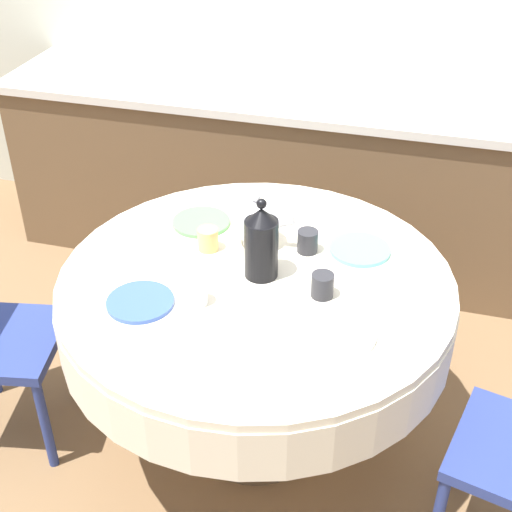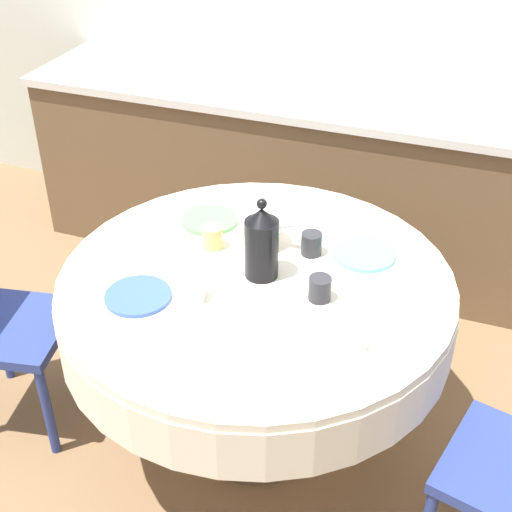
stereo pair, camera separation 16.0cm
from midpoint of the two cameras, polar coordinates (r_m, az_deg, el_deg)
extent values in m
plane|color=brown|center=(2.85, 1.66, -14.50)|extent=(12.00, 12.00, 0.00)
cube|color=brown|center=(3.61, 8.68, 5.41)|extent=(3.20, 0.60, 0.86)
cube|color=beige|center=(3.42, 9.33, 12.03)|extent=(3.24, 0.64, 0.04)
cylinder|color=brown|center=(2.83, 1.67, -14.23)|extent=(0.44, 0.44, 0.04)
cylinder|color=brown|center=(2.63, 1.77, -10.11)|extent=(0.11, 0.11, 0.53)
cylinder|color=silver|center=(2.40, 1.91, -4.02)|extent=(1.31, 1.31, 0.18)
cylinder|color=silver|center=(2.33, 1.96, -1.98)|extent=(1.30, 1.30, 0.03)
cylinder|color=navy|center=(2.64, 18.19, -15.19)|extent=(0.04, 0.04, 0.41)
cube|color=navy|center=(2.78, -17.39, -5.55)|extent=(0.47, 0.47, 0.04)
cylinder|color=navy|center=(2.98, -12.19, -7.26)|extent=(0.04, 0.04, 0.41)
cylinder|color=navy|center=(2.75, -14.70, -11.99)|extent=(0.04, 0.04, 0.41)
cylinder|color=navy|center=(3.11, -18.32, -6.34)|extent=(0.04, 0.04, 0.41)
cylinder|color=#3856AD|center=(2.25, -7.42, -3.24)|extent=(0.21, 0.21, 0.01)
cylinder|color=white|center=(2.20, -3.01, -2.73)|extent=(0.07, 0.07, 0.08)
cylinder|color=white|center=(2.09, 8.33, -6.58)|extent=(0.21, 0.21, 0.01)
cylinder|color=#28282D|center=(2.22, 7.19, -2.65)|extent=(0.07, 0.07, 0.08)
cylinder|color=#5BA85B|center=(2.61, -2.01, 2.87)|extent=(0.21, 0.21, 0.01)
cylinder|color=#DBB766|center=(2.45, -1.65, 1.47)|extent=(0.07, 0.07, 0.08)
cylinder|color=#60BCB7|center=(2.46, 10.51, 0.09)|extent=(0.21, 0.21, 0.01)
cylinder|color=#28282D|center=(2.43, 6.34, 0.94)|extent=(0.07, 0.07, 0.08)
cylinder|color=black|center=(2.28, 2.46, 0.53)|extent=(0.11, 0.11, 0.20)
cone|color=black|center=(2.21, 2.53, 3.24)|extent=(0.10, 0.10, 0.05)
sphere|color=black|center=(2.19, 2.56, 4.14)|extent=(0.03, 0.03, 0.03)
cylinder|color=white|center=(2.49, 2.19, 1.08)|extent=(0.09, 0.09, 0.01)
sphere|color=white|center=(2.44, 2.24, 2.76)|extent=(0.16, 0.16, 0.16)
cylinder|color=white|center=(2.41, 4.33, 2.52)|extent=(0.09, 0.03, 0.06)
sphere|color=white|center=(2.39, 2.29, 4.74)|extent=(0.03, 0.03, 0.03)
camera|label=1|loc=(0.08, -87.99, 1.35)|focal=50.00mm
camera|label=2|loc=(0.08, 92.01, -1.35)|focal=50.00mm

